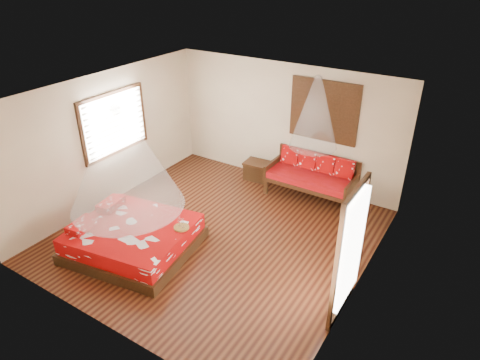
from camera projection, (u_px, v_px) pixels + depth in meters
The scene contains 10 objects.
room at pixel (215, 171), 7.66m from camera, with size 5.54×5.54×2.84m.
bed at pixel (133, 238), 7.81m from camera, with size 2.35×2.19×0.64m.
daybed at pixel (312, 175), 9.43m from camera, with size 1.94×0.86×0.98m.
storage_chest at pixel (258, 170), 10.28m from camera, with size 0.67×0.51×0.44m.
shutter_panel at pixel (324, 111), 9.02m from camera, with size 1.52×0.06×1.32m.
window_left at pixel (115, 123), 8.94m from camera, with size 0.10×1.74×1.34m.
glazed_door at pixel (348, 253), 6.09m from camera, with size 0.08×1.02×2.16m.
wine_tray at pixel (181, 225), 7.62m from camera, with size 0.28×0.28×0.22m.
mosquito_net_main at pixel (122, 159), 7.05m from camera, with size 1.95×1.95×1.80m, color white.
mosquito_net_daybed at pixel (315, 113), 8.63m from camera, with size 1.00×1.00×1.50m, color white.
Camera 1 is at (4.02, -5.55, 4.86)m, focal length 32.00 mm.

